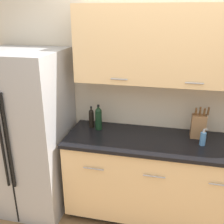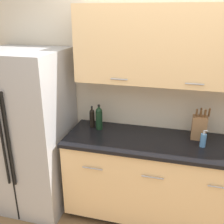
{
  "view_description": "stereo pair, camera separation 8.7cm",
  "coord_description": "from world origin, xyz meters",
  "px_view_note": "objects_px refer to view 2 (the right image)",
  "views": [
    {
      "loc": [
        -0.02,
        -1.4,
        2.08
      ],
      "look_at": [
        -0.55,
        0.94,
        1.16
      ],
      "focal_mm": 42.0,
      "sensor_mm": 36.0,
      "label": 1
    },
    {
      "loc": [
        0.06,
        -1.38,
        2.08
      ],
      "look_at": [
        -0.55,
        0.94,
        1.16
      ],
      "focal_mm": 42.0,
      "sensor_mm": 36.0,
      "label": 2
    }
  ],
  "objects_px": {
    "soap_dispenser": "(203,140)",
    "knife_block": "(199,127)",
    "wine_bottle": "(99,118)",
    "refrigerator": "(29,132)",
    "oil_bottle": "(92,118)"
  },
  "relations": [
    {
      "from": "wine_bottle",
      "to": "soap_dispenser",
      "type": "distance_m",
      "value": 1.06
    },
    {
      "from": "knife_block",
      "to": "soap_dispenser",
      "type": "relative_size",
      "value": 1.94
    },
    {
      "from": "refrigerator",
      "to": "oil_bottle",
      "type": "relative_size",
      "value": 7.36
    },
    {
      "from": "wine_bottle",
      "to": "knife_block",
      "type": "bearing_deg",
      "value": 1.24
    },
    {
      "from": "soap_dispenser",
      "to": "oil_bottle",
      "type": "xyz_separation_m",
      "value": [
        -1.13,
        0.16,
        0.04
      ]
    },
    {
      "from": "soap_dispenser",
      "to": "knife_block",
      "type": "bearing_deg",
      "value": 102.34
    },
    {
      "from": "refrigerator",
      "to": "soap_dispenser",
      "type": "relative_size",
      "value": 10.47
    },
    {
      "from": "oil_bottle",
      "to": "wine_bottle",
      "type": "bearing_deg",
      "value": -19.15
    },
    {
      "from": "refrigerator",
      "to": "soap_dispenser",
      "type": "bearing_deg",
      "value": 1.49
    },
    {
      "from": "refrigerator",
      "to": "oil_bottle",
      "type": "xyz_separation_m",
      "value": [
        0.65,
        0.21,
        0.15
      ]
    },
    {
      "from": "refrigerator",
      "to": "oil_bottle",
      "type": "bearing_deg",
      "value": 17.98
    },
    {
      "from": "oil_bottle",
      "to": "soap_dispenser",
      "type": "bearing_deg",
      "value": -8.23
    },
    {
      "from": "knife_block",
      "to": "soap_dispenser",
      "type": "xyz_separation_m",
      "value": [
        0.03,
        -0.16,
        -0.06
      ]
    },
    {
      "from": "refrigerator",
      "to": "soap_dispenser",
      "type": "distance_m",
      "value": 1.79
    },
    {
      "from": "knife_block",
      "to": "oil_bottle",
      "type": "xyz_separation_m",
      "value": [
        -1.1,
        0.01,
        -0.02
      ]
    }
  ]
}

